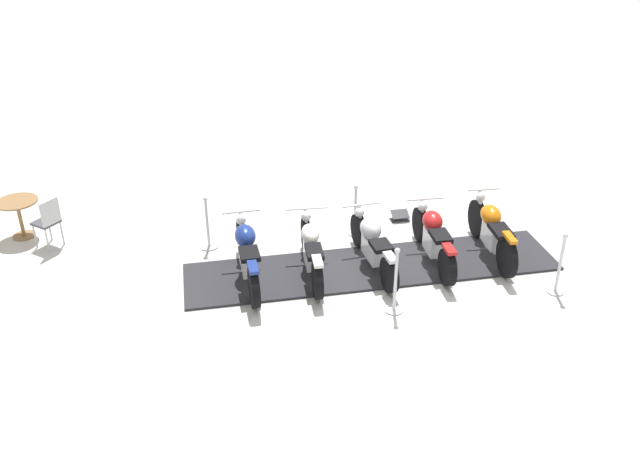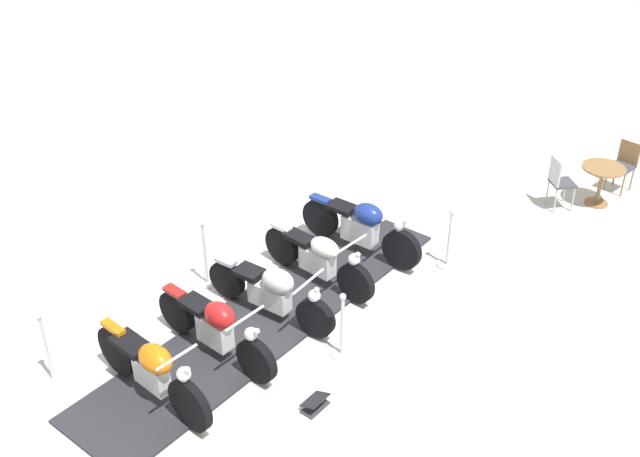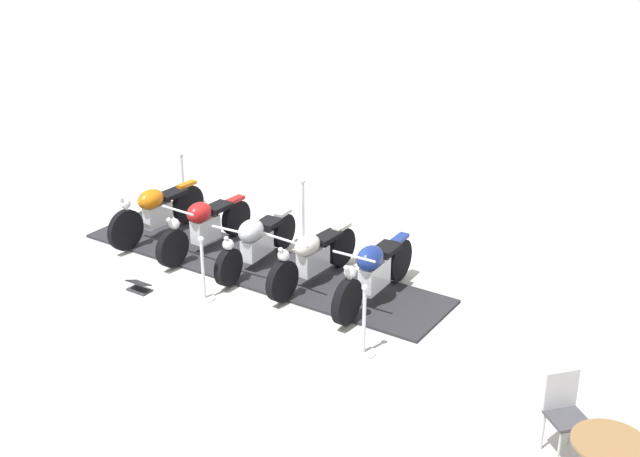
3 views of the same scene
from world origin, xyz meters
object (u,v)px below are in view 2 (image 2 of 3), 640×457
info_placard (315,404)px  cafe_chair_across_table (624,163)px  stanchion_left_mid (206,262)px  cafe_chair_near_table (559,180)px  motorcycle_copper (152,369)px  motorcycle_navy (362,226)px  motorcycle_cream (319,258)px  stanchion_left_front (49,357)px  motorcycle_maroon (216,327)px  cafe_table (602,176)px  motorcycle_chrome (272,291)px  stanchion_right_rear (448,248)px  stanchion_right_mid (342,335)px

info_placard → cafe_chair_across_table: bearing=173.9°
stanchion_left_mid → cafe_chair_near_table: 6.52m
motorcycle_copper → motorcycle_navy: motorcycle_copper is taller
motorcycle_cream → motorcycle_navy: motorcycle_navy is taller
motorcycle_navy → stanchion_left_front: bearing=-106.8°
motorcycle_navy → stanchion_left_mid: size_ratio=2.00×
stanchion_left_front → motorcycle_maroon: bearing=134.8°
cafe_table → motorcycle_chrome: bearing=-27.5°
stanchion_left_mid → motorcycle_cream: bearing=122.3°
cafe_chair_across_table → motorcycle_chrome: bearing=-11.6°
stanchion_right_rear → motorcycle_cream: bearing=-43.8°
stanchion_right_rear → cafe_chair_across_table: bearing=157.5°
cafe_table → stanchion_left_front: bearing=-29.1°
motorcycle_cream → stanchion_right_mid: 1.70m
info_placard → cafe_chair_across_table: 8.19m
motorcycle_maroon → cafe_chair_near_table: size_ratio=2.25×
info_placard → cafe_table: (-7.17, 1.59, 0.50)m
stanchion_left_mid → cafe_chair_near_table: size_ratio=1.17×
motorcycle_cream → cafe_chair_across_table: bearing=70.2°
motorcycle_cream → motorcycle_navy: size_ratio=0.94×
motorcycle_copper → cafe_chair_near_table: bearing=79.7°
motorcycle_chrome → motorcycle_cream: size_ratio=1.03×
cafe_table → cafe_chair_near_table: size_ratio=0.78×
cafe_chair_across_table → motorcycle_copper: bearing=-7.3°
stanchion_right_rear → cafe_table: stanchion_right_rear is taller
stanchion_right_mid → motorcycle_navy: bearing=-156.3°
stanchion_left_mid → cafe_table: stanchion_left_mid is taller
motorcycle_cream → motorcycle_navy: 1.10m
motorcycle_chrome → stanchion_left_mid: size_ratio=1.94×
motorcycle_navy → motorcycle_maroon: bearing=-91.7°
motorcycle_chrome → motorcycle_navy: bearing=86.0°
motorcycle_navy → cafe_chair_across_table: size_ratio=2.42×
motorcycle_maroon → stanchion_right_mid: 1.71m
motorcycle_copper → stanchion_right_mid: (-2.04, 1.54, -0.20)m
motorcycle_maroon → motorcycle_cream: 2.20m
motorcycle_maroon → cafe_table: bearing=73.8°
motorcycle_navy → stanchion_left_front: size_ratio=2.06×
motorcycle_copper → motorcycle_navy: 4.40m
motorcycle_navy → stanchion_right_rear: (-0.45, 1.35, -0.21)m
info_placard → motorcycle_maroon: bearing=-87.3°
motorcycle_maroon → cafe_table: motorcycle_maroon is taller
stanchion_right_rear → stanchion_right_mid: same height
stanchion_right_mid → cafe_table: bearing=163.3°
stanchion_right_rear → cafe_chair_near_table: bearing=162.2°
stanchion_right_rear → info_placard: (3.84, -0.09, -0.26)m
stanchion_left_front → cafe_table: 9.84m
stanchion_left_front → stanchion_left_mid: bearing=173.4°
motorcycle_maroon → stanchion_left_front: 2.18m
motorcycle_maroon → stanchion_left_mid: stanchion_left_mid is taller
stanchion_right_rear → motorcycle_chrome: bearing=-31.2°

